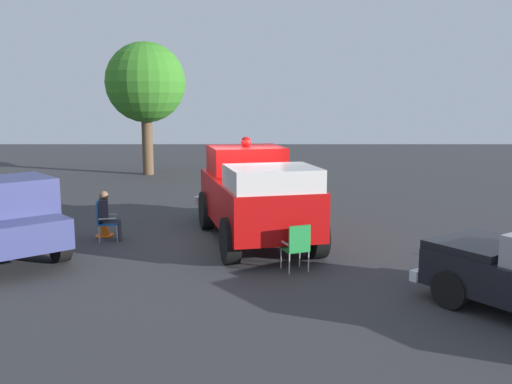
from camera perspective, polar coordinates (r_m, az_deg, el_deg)
ground_plane at (r=14.72m, az=-2.20°, el=-4.79°), size 60.00×60.00×0.00m
vintage_fire_truck at (r=14.49m, az=-0.21°, el=-0.18°), size 3.55×6.29×2.59m
lawn_chair_near_truck at (r=14.98m, az=-15.11°, el=-2.55°), size 0.60×0.61×1.02m
lawn_chair_by_car at (r=11.96m, az=4.15°, el=-5.26°), size 0.64×0.64×1.02m
spectator_seated at (r=14.96m, az=-14.63°, el=-2.12°), size 0.61×0.49×1.29m
oak_tree_right at (r=27.26m, az=-11.01°, el=10.66°), size 3.70×3.70×6.16m
traffic_cone at (r=15.51m, az=-15.00°, el=-3.20°), size 0.40×0.40×0.64m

